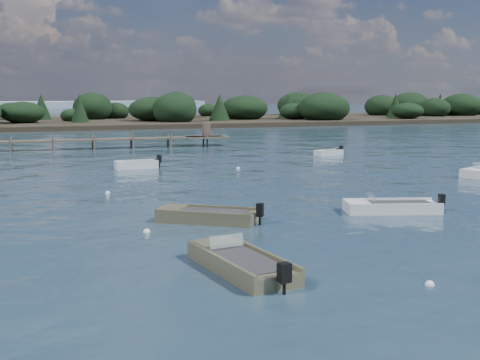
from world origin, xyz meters
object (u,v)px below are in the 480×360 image
object	(u,v)px
dinghy_near_olive	(241,266)
dinghy_mid_white_a	(391,209)
tender_far_grey_b	(329,154)
dinghy_mid_grey	(207,218)
tender_far_white	(136,166)

from	to	relation	value
dinghy_near_olive	dinghy_mid_white_a	xyz separation A→B (m)	(10.85, 7.49, -0.02)
tender_far_grey_b	dinghy_mid_grey	bearing A→B (deg)	-127.08
tender_far_white	dinghy_mid_grey	world-z (taller)	tender_far_white
dinghy_near_olive	dinghy_mid_grey	bearing A→B (deg)	83.03
tender_far_grey_b	dinghy_mid_white_a	distance (m)	28.27
dinghy_near_olive	tender_far_white	size ratio (longest dim) A/B	1.45
tender_far_white	dinghy_mid_white_a	bearing A→B (deg)	-65.92
tender_far_grey_b	dinghy_mid_white_a	world-z (taller)	dinghy_mid_white_a
dinghy_near_olive	tender_far_white	bearing A→B (deg)	88.33
dinghy_mid_white_a	dinghy_mid_grey	distance (m)	9.88
dinghy_near_olive	tender_far_white	distance (m)	29.85
tender_far_grey_b	tender_far_white	bearing A→B (deg)	-167.88
dinghy_near_olive	tender_far_grey_b	bearing A→B (deg)	58.91
tender_far_white	dinghy_mid_grey	size ratio (longest dim) A/B	0.78
dinghy_mid_grey	dinghy_mid_white_a	bearing A→B (deg)	-4.14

